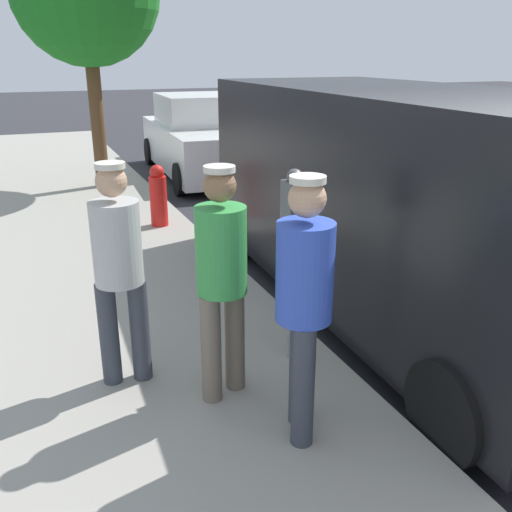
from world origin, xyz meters
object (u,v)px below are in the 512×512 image
object	(u,v)px
pedestrian_in_gray	(118,263)
pedestrian_in_green	(222,271)
parked_sedan_behind	(203,139)
pedestrian_in_blue	(304,295)
fire_hydrant	(158,196)
parking_meter_near	(293,234)
parked_van	(402,197)

from	to	relation	value
pedestrian_in_gray	pedestrian_in_green	world-z (taller)	pedestrian_in_green
pedestrian_in_gray	parked_sedan_behind	size ratio (longest dim) A/B	0.36
pedestrian_in_blue	pedestrian_in_gray	bearing A→B (deg)	-49.02
pedestrian_in_gray	fire_hydrant	bearing A→B (deg)	-106.78
parked_sedan_behind	parking_meter_near	bearing A→B (deg)	77.29
pedestrian_in_blue	parked_van	distance (m)	2.44
pedestrian_in_green	pedestrian_in_blue	xyz separation A→B (m)	(-0.30, 0.60, 0.02)
pedestrian_in_green	parked_van	size ratio (longest dim) A/B	0.31
pedestrian_in_blue	parked_sedan_behind	world-z (taller)	pedestrian_in_blue
pedestrian_in_green	pedestrian_in_blue	distance (m)	0.67
pedestrian_in_blue	fire_hydrant	xyz separation A→B (m)	(-0.26, -4.90, -0.53)
parking_meter_near	pedestrian_in_gray	bearing A→B (deg)	-7.64
pedestrian_in_green	parked_sedan_behind	world-z (taller)	pedestrian_in_green
parked_van	parked_sedan_behind	xyz separation A→B (m)	(-0.28, -7.16, -0.41)
parked_sedan_behind	fire_hydrant	distance (m)	4.29
pedestrian_in_green	parked_van	xyz separation A→B (m)	(-2.16, -0.99, 0.07)
pedestrian_in_gray	parked_van	size ratio (longest dim) A/B	0.31
pedestrian_in_gray	pedestrian_in_green	size ratio (longest dim) A/B	0.99
fire_hydrant	pedestrian_in_gray	bearing A→B (deg)	73.22
parking_meter_near	pedestrian_in_green	size ratio (longest dim) A/B	0.93
parked_sedan_behind	fire_hydrant	size ratio (longest dim) A/B	5.22
pedestrian_in_gray	parked_van	xyz separation A→B (m)	(-2.76, -0.55, 0.08)
pedestrian_in_gray	parked_sedan_behind	distance (m)	8.30
parked_van	fire_hydrant	bearing A→B (deg)	-64.21
fire_hydrant	parked_sedan_behind	bearing A→B (deg)	-115.97
parked_van	parked_sedan_behind	distance (m)	7.18
pedestrian_in_gray	parked_van	bearing A→B (deg)	-168.82
parking_meter_near	parked_sedan_behind	distance (m)	8.09
pedestrian_in_blue	parked_sedan_behind	bearing A→B (deg)	-103.70
parking_meter_near	pedestrian_in_green	bearing A→B (deg)	22.31
parked_van	parked_sedan_behind	size ratio (longest dim) A/B	1.17
pedestrian_in_gray	pedestrian_in_blue	world-z (taller)	pedestrian_in_blue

